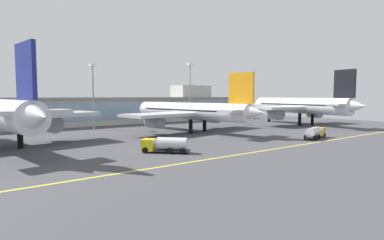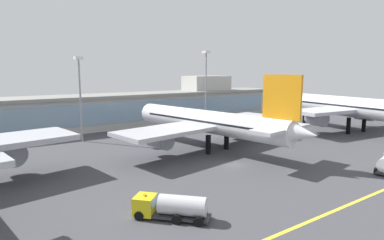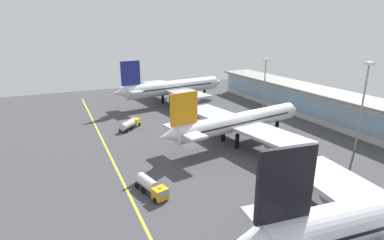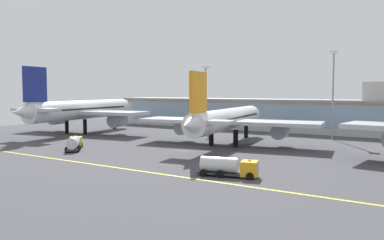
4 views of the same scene
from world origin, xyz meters
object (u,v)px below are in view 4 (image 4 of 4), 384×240
at_px(airliner_near_right, 227,120).
at_px(fuel_tanker_truck, 230,167).
at_px(apron_light_mast_west, 206,88).
at_px(airliner_near_left, 82,110).
at_px(baggage_tug_near, 74,143).
at_px(apron_light_mast_centre, 333,82).

relative_size(airliner_near_right, fuel_tanker_truck, 5.32).
xyz_separation_m(airliner_near_right, apron_light_mast_west, (-20.42, 24.02, 7.73)).
relative_size(airliner_near_left, airliner_near_right, 1.04).
height_order(airliner_near_right, fuel_tanker_truck, airliner_near_right).
bearing_deg(apron_light_mast_west, airliner_near_left, -139.41).
xyz_separation_m(baggage_tug_near, apron_light_mast_west, (4.24, 48.68, 12.25)).
relative_size(airliner_near_right, apron_light_mast_centre, 2.14).
bearing_deg(apron_light_mast_centre, fuel_tanker_truck, -91.80).
distance_m(airliner_near_left, baggage_tug_near, 34.76).
xyz_separation_m(airliner_near_right, fuel_tanker_truck, (16.43, -30.40, -4.52)).
xyz_separation_m(airliner_near_right, apron_light_mast_centre, (18.16, 24.66, 9.22)).
xyz_separation_m(airliner_near_left, apron_light_mast_centre, (67.30, 25.24, 8.27)).
bearing_deg(airliner_near_left, apron_light_mast_west, -58.03).
xyz_separation_m(airliner_near_right, baggage_tug_near, (-24.66, -24.66, -4.52)).
height_order(airliner_near_right, apron_light_mast_centre, apron_light_mast_centre).
bearing_deg(airliner_near_left, baggage_tug_near, -143.15).
distance_m(airliner_near_left, apron_light_mast_west, 38.42).
distance_m(fuel_tanker_truck, apron_light_mast_west, 66.86).
bearing_deg(baggage_tug_near, apron_light_mast_centre, -83.80).
bearing_deg(airliner_near_left, fuel_tanker_truck, -123.07).
xyz_separation_m(airliner_near_left, fuel_tanker_truck, (65.57, -29.82, -5.46)).
bearing_deg(fuel_tanker_truck, airliner_near_right, 103.89).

